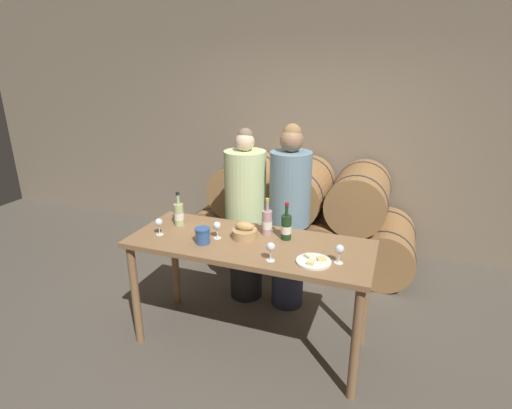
{
  "coord_description": "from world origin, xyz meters",
  "views": [
    {
      "loc": [
        0.99,
        -2.56,
        2.18
      ],
      "look_at": [
        0.0,
        0.15,
        1.16
      ],
      "focal_mm": 28.0,
      "sensor_mm": 36.0,
      "label": 1
    }
  ],
  "objects": [
    {
      "name": "wine_bottle_rose",
      "position": [
        0.08,
        0.18,
        1.01
      ],
      "size": [
        0.08,
        0.08,
        0.3
      ],
      "color": "#BC8E93",
      "rests_on": "tasting_table"
    },
    {
      "name": "barrel_stack",
      "position": [
        0.0,
        1.61,
        0.54
      ],
      "size": [
        2.54,
        0.95,
        1.16
      ],
      "color": "#9E7042",
      "rests_on": "ground_plane"
    },
    {
      "name": "person_right",
      "position": [
        0.13,
        0.66,
        0.87
      ],
      "size": [
        0.36,
        0.36,
        1.71
      ],
      "color": "#2D334C",
      "rests_on": "ground_plane"
    },
    {
      "name": "bread_basket",
      "position": [
        -0.06,
        0.05,
        0.96
      ],
      "size": [
        0.19,
        0.19,
        0.13
      ],
      "color": "tan",
      "rests_on": "tasting_table"
    },
    {
      "name": "wine_bottle_red",
      "position": [
        0.24,
        0.14,
        1.01
      ],
      "size": [
        0.08,
        0.08,
        0.29
      ],
      "color": "#193819",
      "rests_on": "tasting_table"
    },
    {
      "name": "wine_glass_right",
      "position": [
        0.69,
        -0.11,
        1.01
      ],
      "size": [
        0.06,
        0.06,
        0.14
      ],
      "color": "white",
      "rests_on": "tasting_table"
    },
    {
      "name": "cheese_plate",
      "position": [
        0.53,
        -0.16,
        0.92
      ],
      "size": [
        0.24,
        0.24,
        0.04
      ],
      "color": "white",
      "rests_on": "tasting_table"
    },
    {
      "name": "ground_plane",
      "position": [
        0.0,
        0.0,
        0.0
      ],
      "size": [
        10.0,
        10.0,
        0.0
      ],
      "primitive_type": "plane",
      "color": "#564F44"
    },
    {
      "name": "wine_bottle_white",
      "position": [
        -0.67,
        0.12,
        1.0
      ],
      "size": [
        0.08,
        0.08,
        0.28
      ],
      "color": "#ADBC7F",
      "rests_on": "tasting_table"
    },
    {
      "name": "wine_glass_center",
      "position": [
        0.25,
        -0.24,
        1.01
      ],
      "size": [
        0.06,
        0.06,
        0.14
      ],
      "color": "white",
      "rests_on": "tasting_table"
    },
    {
      "name": "person_left",
      "position": [
        -0.29,
        0.66,
        0.83
      ],
      "size": [
        0.38,
        0.38,
        1.65
      ],
      "color": "#232326",
      "rests_on": "ground_plane"
    },
    {
      "name": "tasting_table",
      "position": [
        0.0,
        0.0,
        0.79
      ],
      "size": [
        1.84,
        0.73,
        0.91
      ],
      "color": "olive",
      "rests_on": "ground_plane"
    },
    {
      "name": "wine_glass_far_left",
      "position": [
        -0.71,
        -0.12,
        1.01
      ],
      "size": [
        0.06,
        0.06,
        0.14
      ],
      "color": "white",
      "rests_on": "tasting_table"
    },
    {
      "name": "blue_crock",
      "position": [
        -0.32,
        -0.14,
        0.97
      ],
      "size": [
        0.12,
        0.12,
        0.12
      ],
      "color": "#335693",
      "rests_on": "tasting_table"
    },
    {
      "name": "wine_glass_left",
      "position": [
        -0.26,
        -0.02,
        1.01
      ],
      "size": [
        0.06,
        0.06,
        0.14
      ],
      "color": "white",
      "rests_on": "tasting_table"
    },
    {
      "name": "stone_wall_back",
      "position": [
        0.0,
        2.2,
        1.6
      ],
      "size": [
        10.0,
        0.12,
        3.2
      ],
      "color": "gray",
      "rests_on": "ground_plane"
    }
  ]
}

